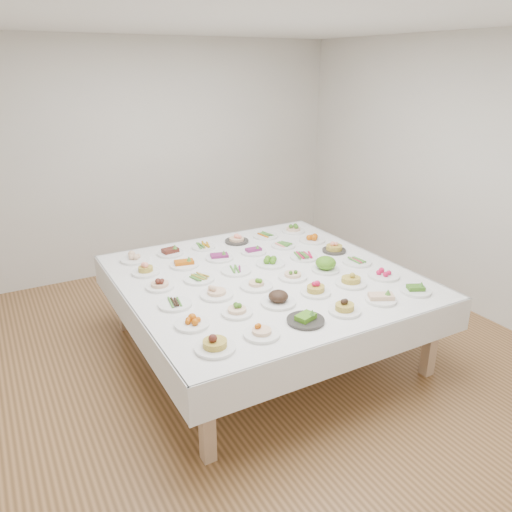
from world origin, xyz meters
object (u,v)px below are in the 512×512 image
dish_0 (215,338)px  dish_18 (160,281)px  display_table (264,282)px  dish_35 (293,226)px

dish_0 → dish_18: dish_0 is taller
dish_0 → display_table: bearing=45.3°
dish_18 → dish_0: bearing=-90.1°
dish_18 → display_table: bearing=-11.9°
display_table → dish_35: size_ratio=9.61×
dish_35 → display_table: bearing=-134.8°
dish_0 → dish_35: dish_0 is taller
dish_18 → dish_35: (1.77, 0.70, 0.00)m
dish_18 → dish_35: 1.91m
display_table → dish_0: dish_0 is taller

